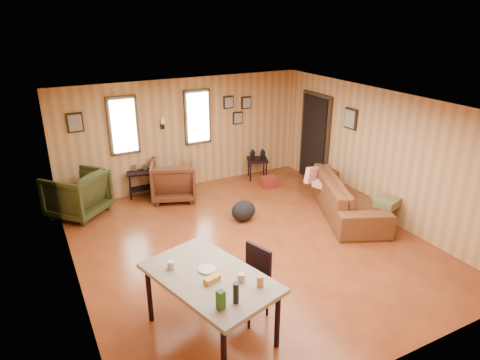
% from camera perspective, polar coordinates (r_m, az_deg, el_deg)
% --- Properties ---
extents(room, '(5.54, 6.04, 2.44)m').
position_cam_1_polar(room, '(7.11, 1.68, 1.06)').
color(room, brown).
rests_on(room, ground).
extents(sofa, '(1.64, 2.51, 0.95)m').
position_cam_1_polar(sofa, '(8.52, 14.22, -1.29)').
color(sofa, brown).
rests_on(sofa, ground).
extents(recliner_brown, '(1.13, 1.10, 0.92)m').
position_cam_1_polar(recliner_brown, '(9.00, -8.82, 0.29)').
color(recliner_brown, '#4A2516').
rests_on(recliner_brown, ground).
extents(recliner_green, '(1.29, 1.29, 0.97)m').
position_cam_1_polar(recliner_green, '(8.74, -20.95, -1.46)').
color(recliner_green, '#2E3317').
rests_on(recliner_green, ground).
extents(end_table, '(0.66, 0.63, 0.70)m').
position_cam_1_polar(end_table, '(9.30, -13.05, 0.25)').
color(end_table, black).
rests_on(end_table, ground).
extents(side_table, '(0.60, 0.60, 0.73)m').
position_cam_1_polar(side_table, '(9.96, 2.35, 2.93)').
color(side_table, black).
rests_on(side_table, ground).
extents(cooler, '(0.35, 0.26, 0.24)m').
position_cam_1_polar(cooler, '(9.60, 3.82, -0.25)').
color(cooler, maroon).
rests_on(cooler, ground).
extents(backpack, '(0.51, 0.41, 0.41)m').
position_cam_1_polar(backpack, '(8.04, 0.47, -4.13)').
color(backpack, black).
rests_on(backpack, ground).
extents(sofa_pillows, '(1.01, 1.89, 0.39)m').
position_cam_1_polar(sofa_pillows, '(8.43, 14.46, -1.32)').
color(sofa_pillows, brown).
rests_on(sofa_pillows, sofa).
extents(dining_table, '(1.39, 1.84, 1.07)m').
position_cam_1_polar(dining_table, '(5.16, -3.94, -13.36)').
color(dining_table, gray).
rests_on(dining_table, ground).
extents(dining_chair, '(0.55, 0.55, 0.96)m').
position_cam_1_polar(dining_chair, '(5.60, 1.66, -12.97)').
color(dining_chair, '#2E3317').
rests_on(dining_chair, ground).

